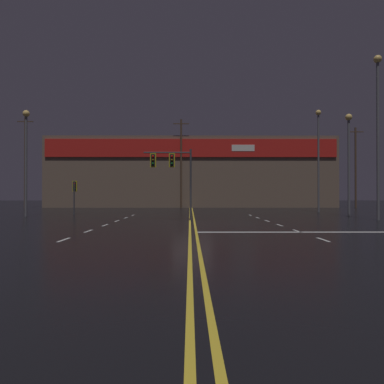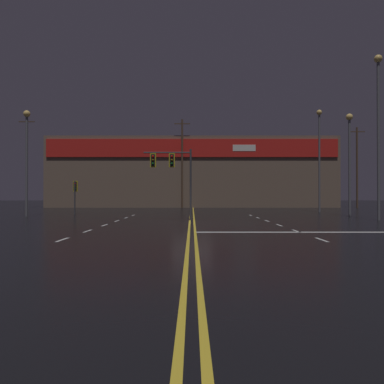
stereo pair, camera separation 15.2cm
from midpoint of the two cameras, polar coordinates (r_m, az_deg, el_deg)
name	(u,v)px [view 2 (the right image)]	position (r m, az deg, el deg)	size (l,w,h in m)	color
ground_plane	(192,223)	(23.94, 0.18, -4.73)	(200.00, 200.00, 0.00)	black
road_markings	(208,224)	(22.81, 2.72, -4.93)	(15.33, 60.00, 0.01)	gold
traffic_signal_median	(171,166)	(26.41, -3.06, 3.90)	(3.38, 0.36, 5.02)	#38383D
traffic_signal_corner_northwest	(75,190)	(36.10, -17.26, 0.32)	(0.42, 0.36, 3.10)	#38383D
streetlight_near_left	(319,148)	(41.53, 18.93, 6.39)	(0.56, 0.56, 10.71)	#59595E
streetlight_near_right	(349,150)	(34.14, 22.99, 5.93)	(0.56, 0.56, 8.60)	#59595E
streetlight_median_approach	(27,148)	(34.23, -23.76, 6.15)	(0.56, 0.56, 8.85)	#59595E
streetlight_far_median	(378,118)	(30.14, 26.66, 10.10)	(0.56, 0.56, 11.76)	#59595E
building_backdrop	(192,173)	(57.61, 0.08, 2.84)	(41.84, 10.23, 10.18)	brown
utility_pole_row	(182,163)	(52.19, -1.40, 4.44)	(48.25, 0.26, 12.61)	#4C3828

